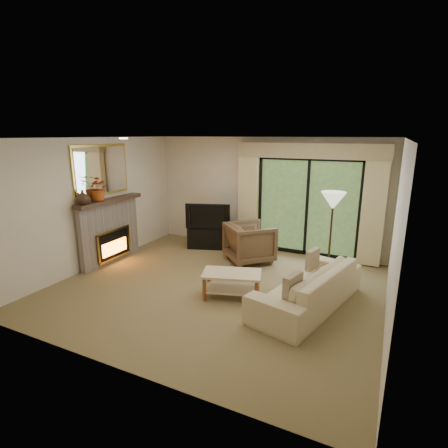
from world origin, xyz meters
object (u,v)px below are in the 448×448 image
at_px(coffee_table, 232,285).
at_px(sofa, 308,286).
at_px(media_console, 209,238).
at_px(armchair, 250,243).

bearing_deg(coffee_table, sofa, -7.03).
height_order(media_console, armchair, armchair).
height_order(armchair, sofa, armchair).
bearing_deg(coffee_table, media_console, 108.58).
height_order(media_console, sofa, sofa).
relative_size(sofa, coffee_table, 2.36).
height_order(armchair, coffee_table, armchair).
distance_m(media_console, armchair, 1.33).
height_order(media_console, coffee_table, media_console).
xyz_separation_m(media_console, armchair, (1.24, -0.46, 0.18)).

